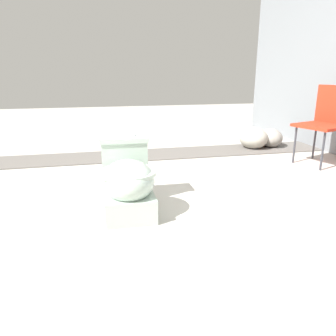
{
  "coord_description": "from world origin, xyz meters",
  "views": [
    {
      "loc": [
        2.52,
        -0.34,
        0.98
      ],
      "look_at": [
        0.29,
        0.16,
        0.3
      ],
      "focal_mm": 35.0,
      "sensor_mm": 36.0,
      "label": 1
    }
  ],
  "objects_px": {
    "toilet": "(127,181)",
    "folding_chair_left": "(328,117)",
    "boulder_far": "(270,138)",
    "boulder_near": "(253,138)"
  },
  "relations": [
    {
      "from": "toilet",
      "to": "folding_chair_left",
      "type": "xyz_separation_m",
      "value": [
        -0.81,
        2.23,
        0.29
      ]
    },
    {
      "from": "toilet",
      "to": "folding_chair_left",
      "type": "relative_size",
      "value": 0.76
    },
    {
      "from": "toilet",
      "to": "boulder_near",
      "type": "relative_size",
      "value": 1.56
    },
    {
      "from": "boulder_near",
      "to": "boulder_far",
      "type": "bearing_deg",
      "value": 95.84
    },
    {
      "from": "toilet",
      "to": "boulder_near",
      "type": "bearing_deg",
      "value": 132.81
    },
    {
      "from": "boulder_near",
      "to": "toilet",
      "type": "bearing_deg",
      "value": -48.05
    },
    {
      "from": "folding_chair_left",
      "to": "boulder_near",
      "type": "xyz_separation_m",
      "value": [
        -0.82,
        -0.42,
        -0.37
      ]
    },
    {
      "from": "toilet",
      "to": "boulder_far",
      "type": "bearing_deg",
      "value": 129.52
    },
    {
      "from": "toilet",
      "to": "boulder_far",
      "type": "xyz_separation_m",
      "value": [
        -1.66,
        2.07,
        -0.1
      ]
    },
    {
      "from": "folding_chair_left",
      "to": "boulder_far",
      "type": "distance_m",
      "value": 0.95
    }
  ]
}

